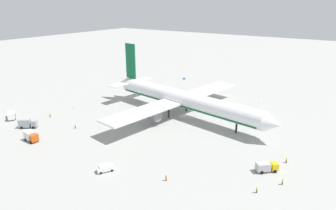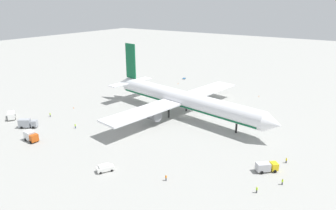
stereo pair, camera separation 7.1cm
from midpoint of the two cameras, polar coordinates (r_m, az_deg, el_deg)
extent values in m
plane|color=#9E9E99|center=(120.11, 3.01, -2.07)|extent=(600.00, 600.00, 0.00)
cylinder|color=white|center=(117.83, 3.07, 1.05)|extent=(67.05, 17.30, 6.50)
cone|color=white|center=(99.91, 19.05, -3.35)|extent=(6.17, 7.13, 6.37)
cone|color=white|center=(143.27, -8.21, 4.11)|extent=(7.42, 7.15, 6.18)
cube|color=#0C5933|center=(136.91, -7.03, 8.16)|extent=(6.00, 1.47, 15.32)
cube|color=white|center=(143.14, -5.17, 4.75)|extent=(5.97, 10.61, 0.36)
cube|color=white|center=(135.75, -8.94, 3.82)|extent=(5.97, 10.61, 0.36)
cube|color=white|center=(134.41, 7.21, 2.74)|extent=(13.99, 32.44, 0.70)
cylinder|color=slate|center=(130.80, 6.30, 1.37)|extent=(5.45, 4.23, 3.47)
cube|color=white|center=(107.48, -4.86, -1.33)|extent=(13.99, 32.44, 0.70)
cylinder|color=slate|center=(110.60, -2.67, -1.97)|extent=(5.13, 4.61, 3.92)
cylinder|color=black|center=(106.98, 12.65, -4.19)|extent=(0.70, 0.70, 3.61)
cylinder|color=black|center=(125.29, 3.42, -0.30)|extent=(0.70, 0.70, 3.61)
cylinder|color=black|center=(117.87, 0.13, -1.52)|extent=(0.70, 0.70, 3.61)
cube|color=#0C5933|center=(118.39, 3.05, 0.22)|extent=(64.35, 16.54, 0.50)
cube|color=white|center=(129.45, -27.31, -1.92)|extent=(2.92, 3.12, 2.26)
cube|color=white|center=(132.89, -27.32, -1.54)|extent=(4.76, 4.14, 1.73)
cube|color=black|center=(128.62, -27.34, -1.79)|extent=(1.08, 1.86, 0.99)
cylinder|color=black|center=(129.97, -26.69, -2.28)|extent=(0.93, 0.70, 0.90)
cylinder|color=black|center=(130.04, -27.77, -2.44)|extent=(0.93, 0.70, 0.90)
cylinder|color=black|center=(133.94, -26.74, -1.70)|extent=(0.93, 0.70, 0.90)
cylinder|color=black|center=(134.01, -27.79, -1.85)|extent=(0.93, 0.70, 0.90)
cube|color=#BF4C14|center=(106.40, -23.79, -5.68)|extent=(1.72, 2.53, 2.26)
cube|color=silver|center=(108.63, -24.51, -5.15)|extent=(3.36, 2.65, 2.70)
cube|color=black|center=(105.73, -23.69, -5.48)|extent=(0.23, 2.03, 0.99)
cylinder|color=black|center=(107.46, -23.19, -6.01)|extent=(0.92, 0.37, 0.90)
cylinder|color=black|center=(106.49, -24.32, -6.40)|extent=(0.92, 0.37, 0.90)
cylinder|color=black|center=(110.18, -24.03, -5.52)|extent=(0.92, 0.37, 0.90)
cylinder|color=black|center=(109.23, -25.14, -5.89)|extent=(0.92, 0.37, 0.90)
cube|color=#999EA5|center=(118.51, -23.75, -3.19)|extent=(2.73, 2.76, 2.32)
cube|color=#999EA5|center=(119.76, -25.28, -3.07)|extent=(4.38, 3.95, 2.76)
cube|color=black|center=(118.06, -23.48, -2.93)|extent=(1.06, 1.44, 1.02)
cylinder|color=black|center=(119.86, -23.59, -3.52)|extent=(0.91, 0.77, 0.90)
cylinder|color=black|center=(118.12, -23.93, -3.89)|extent=(0.91, 0.77, 0.90)
cylinder|color=black|center=(121.44, -25.36, -3.49)|extent=(0.91, 0.77, 0.90)
cylinder|color=black|center=(119.72, -25.74, -3.86)|extent=(0.91, 0.77, 0.90)
cube|color=yellow|center=(86.98, 19.20, -10.74)|extent=(2.74, 2.76, 1.96)
cube|color=#B2B2B7|center=(85.60, 17.34, -10.97)|extent=(4.08, 4.01, 2.12)
cube|color=black|center=(87.02, 19.59, -10.40)|extent=(1.30, 1.39, 0.86)
cylinder|color=black|center=(88.19, 18.70, -10.98)|extent=(0.86, 0.83, 0.90)
cylinder|color=black|center=(86.56, 19.36, -11.66)|extent=(0.86, 0.83, 0.90)
cylinder|color=black|center=(86.64, 16.51, -11.31)|extent=(0.86, 0.83, 0.90)
cylinder|color=black|center=(84.98, 17.13, -12.01)|extent=(0.86, 0.83, 0.90)
cube|color=white|center=(84.06, -11.67, -11.54)|extent=(3.90, 4.81, 1.10)
cube|color=white|center=(83.61, -11.85, -11.08)|extent=(2.91, 3.33, 0.55)
cylinder|color=black|center=(85.40, -10.81, -11.38)|extent=(0.52, 0.66, 0.64)
cylinder|color=black|center=(83.84, -10.48, -11.98)|extent=(0.52, 0.66, 0.64)
cylinder|color=black|center=(84.87, -12.79, -11.74)|extent=(0.52, 0.66, 0.64)
cylinder|color=black|center=(83.30, -12.49, -12.34)|extent=(0.52, 0.66, 0.64)
cube|color=#26598C|center=(178.18, 3.01, 5.01)|extent=(2.25, 3.20, 0.15)
cylinder|color=#333338|center=(179.85, 3.13, 5.14)|extent=(0.27, 0.59, 0.08)
cylinder|color=black|center=(179.39, 2.87, 5.08)|extent=(0.24, 0.42, 0.40)
cylinder|color=black|center=(179.10, 3.31, 5.05)|extent=(0.24, 0.42, 0.40)
cylinder|color=black|center=(177.29, 2.71, 4.92)|extent=(0.24, 0.42, 0.40)
cylinder|color=black|center=(177.00, 3.16, 4.89)|extent=(0.24, 0.42, 0.40)
cylinder|color=#3F3F47|center=(127.57, -21.19, -1.90)|extent=(0.37, 0.37, 0.83)
cylinder|color=#B2F219|center=(127.33, -21.23, -1.60)|extent=(0.47, 0.47, 0.62)
sphere|color=tan|center=(127.19, -21.25, -1.42)|extent=(0.23, 0.23, 0.23)
cylinder|color=black|center=(92.53, 21.23, -9.85)|extent=(0.36, 0.36, 0.81)
cylinder|color=yellow|center=(92.21, 21.28, -9.46)|extent=(0.45, 0.45, 0.61)
sphere|color=tan|center=(92.02, 21.31, -9.24)|extent=(0.22, 0.22, 0.22)
cylinder|color=#3F3F47|center=(82.28, 20.58, -13.55)|extent=(0.32, 0.32, 0.81)
cylinder|color=#B2F219|center=(81.91, 20.64, -13.12)|extent=(0.40, 0.40, 0.61)
sphere|color=#8C6647|center=(81.70, 20.67, -12.88)|extent=(0.22, 0.22, 0.22)
cylinder|color=#3F3F47|center=(78.81, -0.38, -13.72)|extent=(0.45, 0.45, 0.83)
cylinder|color=orange|center=(78.42, -0.38, -13.27)|extent=(0.56, 0.56, 0.62)
sphere|color=beige|center=(78.20, -0.38, -13.01)|extent=(0.23, 0.23, 0.23)
cylinder|color=navy|center=(113.34, -16.96, -3.99)|extent=(0.36, 0.36, 0.86)
cylinder|color=#B2F219|center=(113.06, -16.99, -3.64)|extent=(0.45, 0.45, 0.64)
sphere|color=beige|center=(112.90, -17.02, -3.44)|extent=(0.23, 0.23, 0.23)
cylinder|color=#3F3F47|center=(77.40, 16.24, -15.24)|extent=(0.34, 0.34, 0.84)
cylinder|color=#B2F219|center=(77.00, 16.29, -14.79)|extent=(0.43, 0.43, 0.63)
sphere|color=beige|center=(76.77, 16.32, -14.52)|extent=(0.23, 0.23, 0.23)
cone|color=orange|center=(150.05, 16.61, 1.57)|extent=(0.36, 0.36, 0.55)
cone|color=orange|center=(134.54, -17.28, -0.47)|extent=(0.36, 0.36, 0.55)
cone|color=orange|center=(166.56, 1.89, 4.04)|extent=(0.36, 0.36, 0.55)
camera|label=1|loc=(0.04, -90.02, -0.01)|focal=32.57mm
camera|label=2|loc=(0.04, 89.98, 0.01)|focal=32.57mm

